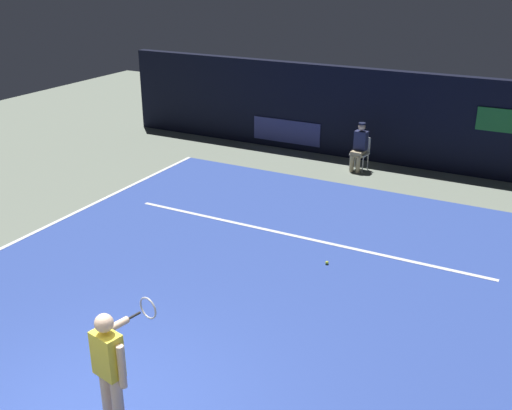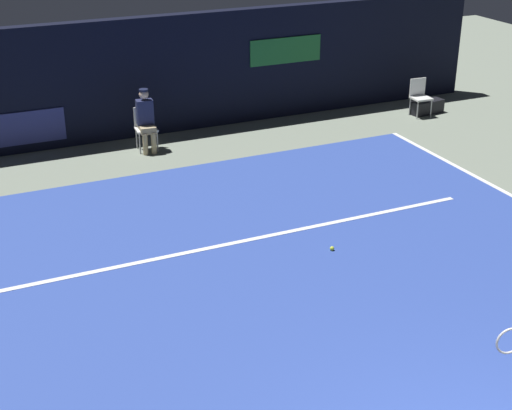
% 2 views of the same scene
% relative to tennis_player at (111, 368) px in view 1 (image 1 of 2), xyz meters
% --- Properties ---
extents(ground_plane, '(32.36, 32.36, 0.00)m').
position_rel_tennis_player_xyz_m(ground_plane, '(-0.37, 4.32, -0.99)').
color(ground_plane, gray).
extents(court_surface, '(10.18, 10.68, 0.01)m').
position_rel_tennis_player_xyz_m(court_surface, '(-0.37, 4.32, -0.98)').
color(court_surface, '#2D479E').
rests_on(court_surface, ground).
extents(line_sideline_right, '(0.10, 10.68, 0.01)m').
position_rel_tennis_player_xyz_m(line_sideline_right, '(-5.41, 4.32, -0.97)').
color(line_sideline_right, white).
rests_on(line_sideline_right, court_surface).
extents(line_service, '(7.94, 0.10, 0.01)m').
position_rel_tennis_player_xyz_m(line_service, '(-0.37, 6.19, -0.97)').
color(line_service, white).
rests_on(line_service, court_surface).
extents(back_wall, '(16.78, 0.33, 2.60)m').
position_rel_tennis_player_xyz_m(back_wall, '(-0.37, 11.96, 0.31)').
color(back_wall, black).
rests_on(back_wall, ground).
extents(tennis_player, '(0.51, 1.01, 1.73)m').
position_rel_tennis_player_xyz_m(tennis_player, '(0.00, 0.00, 0.00)').
color(tennis_player, beige).
rests_on(tennis_player, ground).
extents(line_judge_on_chair, '(0.47, 0.55, 1.32)m').
position_rel_tennis_player_xyz_m(line_judge_on_chair, '(-0.69, 10.92, -0.30)').
color(line_judge_on_chair, white).
rests_on(line_judge_on_chair, ground).
extents(tennis_ball, '(0.07, 0.07, 0.07)m').
position_rel_tennis_player_xyz_m(tennis_ball, '(0.62, 5.33, -0.94)').
color(tennis_ball, '#CCE033').
rests_on(tennis_ball, court_surface).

